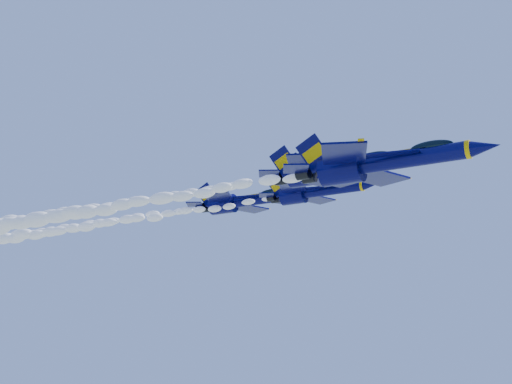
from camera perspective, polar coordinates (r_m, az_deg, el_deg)
The scene contains 8 objects.
jet_lead at distance 62.01m, azimuth 10.94°, elevation 2.60°, with size 19.30×15.83×7.17m.
smoke_trail_jet_lead at distance 80.49m, azimuth -14.28°, elevation -1.59°, with size 56.12×2.46×2.21m, color white.
jet_second at distance 72.73m, azimuth 7.04°, elevation 2.07°, with size 18.14×14.88×6.74m.
smoke_trail_jet_second at distance 91.82m, azimuth -14.04°, elevation -1.46°, with size 56.12×2.31×2.08m, color white.
jet_third at distance 85.94m, azimuth 5.25°, elevation 0.02°, with size 15.75×12.92×5.85m.
smoke_trail_jet_third at distance 104.56m, azimuth -12.40°, elevation -2.63°, with size 56.12×2.01×1.81m, color white.
jet_fourth at distance 95.24m, azimuth -1.09°, elevation -0.80°, with size 18.24×14.96×6.78m.
smoke_trail_jet_fourth at distance 117.08m, azimuth -16.40°, elevation -3.09°, with size 56.12×2.32×2.09m, color white.
Camera 1 is at (33.45, -69.86, 131.49)m, focal length 45.00 mm.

